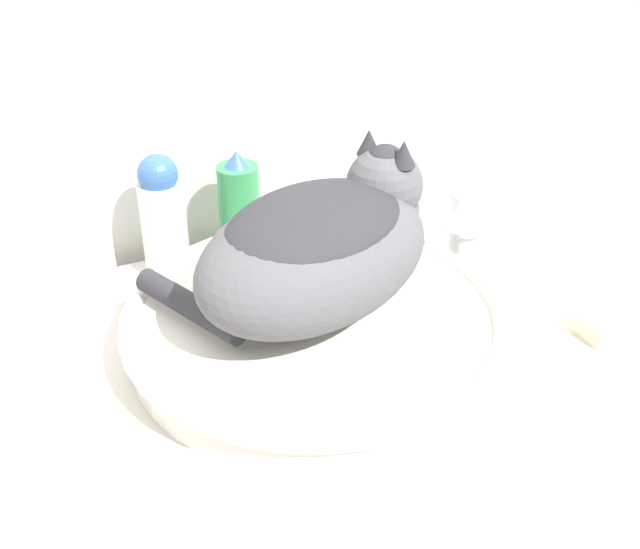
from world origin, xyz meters
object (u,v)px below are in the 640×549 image
spray_bottle_trigger (240,209)px  cat (319,244)px  lotion_bottle_white (162,216)px  soap_bar (609,324)px  faucet (462,229)px

spray_bottle_trigger → cat: bearing=-89.5°
cat → spray_bottle_trigger: 0.24m
lotion_bottle_white → spray_bottle_trigger: size_ratio=1.09×
cat → soap_bar: 0.36m
lotion_bottle_white → spray_bottle_trigger: bearing=0.0°
lotion_bottle_white → faucet: bearing=-28.2°
lotion_bottle_white → spray_bottle_trigger: (0.11, 0.00, -0.01)m
faucet → soap_bar: size_ratio=1.95×
faucet → spray_bottle_trigger: spray_bottle_trigger is taller
faucet → spray_bottle_trigger: size_ratio=0.91×
soap_bar → spray_bottle_trigger: bearing=130.4°
faucet → spray_bottle_trigger: bearing=-50.8°
spray_bottle_trigger → lotion_bottle_white: bearing=180.0°
cat → faucet: (0.23, 0.05, -0.06)m
cat → lotion_bottle_white: (-0.11, 0.23, -0.05)m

